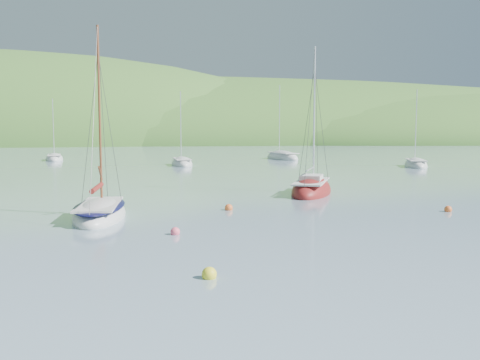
{
  "coord_description": "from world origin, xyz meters",
  "views": [
    {
      "loc": [
        -1.45,
        -18.57,
        4.52
      ],
      "look_at": [
        1.86,
        8.0,
        1.92
      ],
      "focal_mm": 40.0,
      "sensor_mm": 36.0,
      "label": 1
    }
  ],
  "objects": [
    {
      "name": "distant_sloop_b",
      "position": [
        14.36,
        58.27,
        0.19
      ],
      "size": [
        4.93,
        8.72,
        11.77
      ],
      "rotation": [
        0.0,
        0.0,
        0.26
      ],
      "color": "silver",
      "rests_on": "ground"
    },
    {
      "name": "distant_sloop_a",
      "position": [
        -0.45,
        47.09,
        0.17
      ],
      "size": [
        3.07,
        7.1,
        9.85
      ],
      "rotation": [
        0.0,
        0.0,
        0.09
      ],
      "color": "silver",
      "rests_on": "ground"
    },
    {
      "name": "distant_sloop_d",
      "position": [
        26.89,
        41.18,
        0.17
      ],
      "size": [
        4.38,
        7.34,
        9.89
      ],
      "rotation": [
        0.0,
        0.0,
        -0.3
      ],
      "color": "silver",
      "rests_on": "ground"
    },
    {
      "name": "sloop_red",
      "position": [
        8.03,
        17.34,
        0.21
      ],
      "size": [
        5.2,
        7.88,
        11.05
      ],
      "rotation": [
        0.0,
        0.0,
        -0.39
      ],
      "color": "maroon",
      "rests_on": "ground"
    },
    {
      "name": "distant_sloop_c",
      "position": [
        -18.21,
        59.58,
        0.17
      ],
      "size": [
        3.66,
        6.98,
        9.48
      ],
      "rotation": [
        0.0,
        0.0,
        0.21
      ],
      "color": "silver",
      "rests_on": "ground"
    },
    {
      "name": "mooring_buoys",
      "position": [
        -1.18,
        6.18,
        0.12
      ],
      "size": [
        25.11,
        13.82,
        0.5
      ],
      "color": "yellow",
      "rests_on": "ground"
    },
    {
      "name": "daysailer_white",
      "position": [
        -5.19,
        8.83,
        0.23
      ],
      "size": [
        2.5,
        6.79,
        10.42
      ],
      "rotation": [
        0.0,
        0.0,
        -0.0
      ],
      "color": "silver",
      "rests_on": "ground"
    },
    {
      "name": "shoreline_hills",
      "position": [
        -9.66,
        172.42,
        0.0
      ],
      "size": [
        690.0,
        135.0,
        56.0
      ],
      "color": "#376727",
      "rests_on": "ground"
    },
    {
      "name": "ground",
      "position": [
        0.0,
        0.0,
        0.0
      ],
      "size": [
        700.0,
        700.0,
        0.0
      ],
      "primitive_type": "plane",
      "color": "gray",
      "rests_on": "ground"
    }
  ]
}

